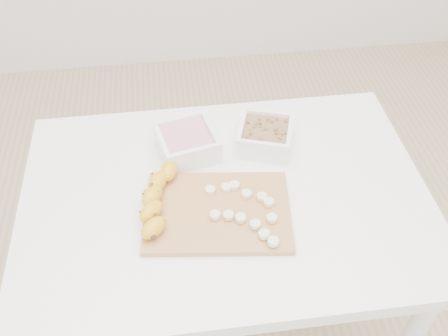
{
  "coord_description": "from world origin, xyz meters",
  "views": [
    {
      "loc": [
        -0.11,
        -0.81,
        1.67
      ],
      "look_at": [
        0.0,
        0.03,
        0.81
      ],
      "focal_mm": 40.0,
      "sensor_mm": 36.0,
      "label": 1
    }
  ],
  "objects": [
    {
      "name": "bowl_granola",
      "position": [
        0.13,
        0.16,
        0.78
      ],
      "size": [
        0.17,
        0.17,
        0.06
      ],
      "color": "white",
      "rests_on": "table"
    },
    {
      "name": "ground",
      "position": [
        0.0,
        0.0,
        0.0
      ],
      "size": [
        3.5,
        3.5,
        0.0
      ],
      "primitive_type": "plane",
      "color": "#C6AD89",
      "rests_on": "ground"
    },
    {
      "name": "bowl_yogurt",
      "position": [
        -0.08,
        0.16,
        0.78
      ],
      "size": [
        0.17,
        0.17,
        0.07
      ],
      "color": "white",
      "rests_on": "table"
    },
    {
      "name": "cutting_board",
      "position": [
        -0.03,
        -0.06,
        0.76
      ],
      "size": [
        0.37,
        0.28,
        0.01
      ],
      "primitive_type": "cube",
      "rotation": [
        0.0,
        0.0,
        -0.12
      ],
      "color": "tan",
      "rests_on": "table"
    },
    {
      "name": "banana",
      "position": [
        -0.16,
        -0.03,
        0.79
      ],
      "size": [
        0.16,
        0.24,
        0.04
      ],
      "primitive_type": null,
      "rotation": [
        0.0,
        0.0,
        -0.45
      ],
      "color": "gold",
      "rests_on": "cutting_board"
    },
    {
      "name": "table",
      "position": [
        0.0,
        0.0,
        0.65
      ],
      "size": [
        1.0,
        0.7,
        0.75
      ],
      "color": "white",
      "rests_on": "ground"
    },
    {
      "name": "banana_slices",
      "position": [
        0.04,
        -0.07,
        0.77
      ],
      "size": [
        0.16,
        0.2,
        0.02
      ],
      "color": "beige",
      "rests_on": "cutting_board"
    }
  ]
}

